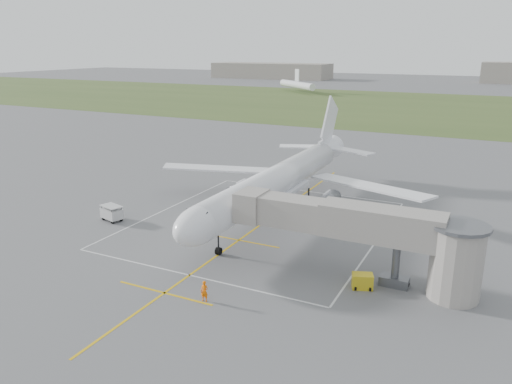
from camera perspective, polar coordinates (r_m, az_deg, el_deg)
The scene contains 11 objects.
ground at distance 65.03m, azimuth 2.20°, elevation -2.58°, with size 700.00×700.00×0.00m, color #5A5A5C.
grass_strip at distance 189.05m, azimuth 18.80°, elevation 9.09°, with size 700.00×120.00×0.02m, color #3F5425.
apron_markings at distance 60.07m, azimuth -0.08°, elevation -4.19°, with size 28.20×60.00×0.01m.
airliner at distance 64.41m, azimuth 2.52°, elevation 1.31°, with size 38.93×46.75×13.52m.
jet_bridge at distance 46.66m, azimuth 13.17°, elevation -4.60°, with size 23.40×5.00×7.20m.
gpu_unit at distance 46.70m, azimuth 12.07°, elevation -9.95°, with size 2.14×1.81×1.38m.
baggage_cart at distance 65.02m, azimuth -16.15°, elevation -2.31°, with size 3.15×2.38×1.95m.
ramp_worker_nose at distance 43.68m, azimuth -5.92°, elevation -11.22°, with size 0.68×0.44×1.86m, color #FF6A08.
ramp_worker_wing at distance 70.04m, azimuth -1.12°, elevation -0.44°, with size 0.84×0.65×1.72m, color orange.
distant_hangars at distance 324.41m, azimuth 19.49°, elevation 12.63°, with size 345.00×49.00×12.00m.
distant_aircraft at distance 232.68m, azimuth 24.88°, elevation 10.55°, with size 188.59×41.02×8.85m.
Camera 1 is at (25.03, -56.20, 21.07)m, focal length 35.00 mm.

